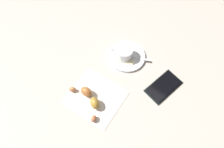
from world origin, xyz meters
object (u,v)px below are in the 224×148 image
croissant (89,98)px  cell_phone (164,86)px  teaspoon (128,57)px  espresso_cup (124,53)px  napkin (96,97)px  saucer (127,56)px  sugar_packet (125,61)px

croissant → cell_phone: 0.28m
teaspoon → croissant: bearing=179.7°
espresso_cup → napkin: bearing=-173.2°
espresso_cup → croissant: 0.22m
saucer → sugar_packet: size_ratio=2.12×
napkin → croissant: bearing=157.5°
teaspoon → croissant: size_ratio=0.78×
teaspoon → sugar_packet: teaspoon is taller
saucer → napkin: bearing=-176.0°
espresso_cup → sugar_packet: espresso_cup is taller
saucer → sugar_packet: 0.03m
saucer → cell_phone: 0.19m
saucer → cell_phone: size_ratio=0.98×
sugar_packet → napkin: sugar_packet is taller
saucer → espresso_cup: 0.03m
espresso_cup → napkin: size_ratio=0.48×
saucer → espresso_cup: espresso_cup is taller
cell_phone → croissant: bearing=139.5°
teaspoon → cell_phone: (-0.02, -0.18, -0.01)m
saucer → napkin: saucer is taller
saucer → croissant: size_ratio=0.93×
sugar_packet → croissant: bearing=-114.4°
saucer → napkin: 0.21m
teaspoon → napkin: bearing=-177.9°
espresso_cup → teaspoon: size_ratio=0.72×
napkin → teaspoon: bearing=2.1°
cell_phone → napkin: bearing=137.8°
napkin → croissant: croissant is taller
saucer → teaspoon: size_ratio=1.18×
napkin → sugar_packet: bearing=1.4°
teaspoon → cell_phone: 0.18m
croissant → cell_phone: croissant is taller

